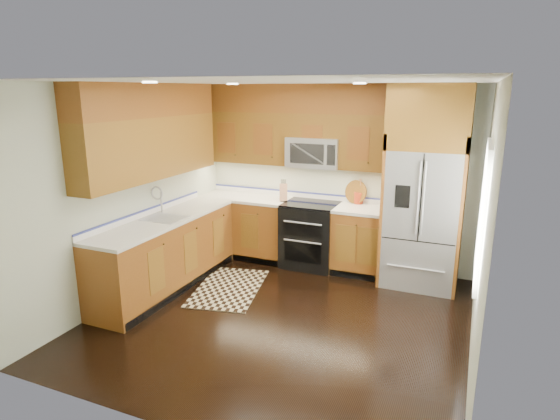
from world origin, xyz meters
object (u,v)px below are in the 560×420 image
at_px(utensil_crock, 359,195).
at_px(refrigerator, 425,188).
at_px(range, 310,235).
at_px(knife_block, 283,192).
at_px(rug, 229,288).

bearing_deg(utensil_crock, refrigerator, -18.14).
height_order(range, knife_block, knife_block).
bearing_deg(range, knife_block, 175.90).
relative_size(range, utensil_crock, 2.64).
bearing_deg(rug, knife_block, 65.68).
relative_size(rug, knife_block, 4.17).
xyz_separation_m(rug, knife_block, (0.26, 1.22, 1.06)).
bearing_deg(range, rug, -120.49).
height_order(knife_block, utensil_crock, utensil_crock).
relative_size(knife_block, utensil_crock, 0.88).
height_order(refrigerator, knife_block, refrigerator).
bearing_deg(rug, utensil_crock, 35.40).
bearing_deg(refrigerator, utensil_crock, 161.86).
relative_size(range, rug, 0.72).
bearing_deg(refrigerator, rug, -152.89).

